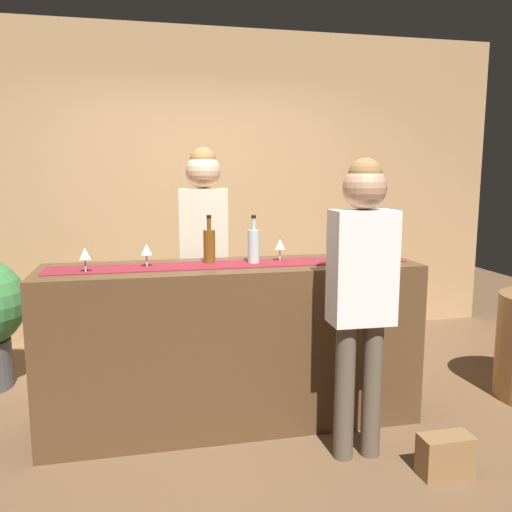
# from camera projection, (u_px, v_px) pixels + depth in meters

# --- Properties ---
(ground_plane) EXTENTS (10.00, 10.00, 0.00)m
(ground_plane) POSITION_uv_depth(u_px,v_px,m) (233.00, 420.00, 3.39)
(ground_plane) COLOR brown
(back_wall) EXTENTS (6.00, 0.12, 2.90)m
(back_wall) POSITION_uv_depth(u_px,v_px,m) (198.00, 187.00, 5.00)
(back_wall) COLOR tan
(back_wall) RESTS_ON ground
(bar_counter) EXTENTS (2.32, 0.60, 1.02)m
(bar_counter) POSITION_uv_depth(u_px,v_px,m) (233.00, 344.00, 3.31)
(bar_counter) COLOR #543821
(bar_counter) RESTS_ON ground
(counter_runner_cloth) EXTENTS (2.21, 0.28, 0.01)m
(counter_runner_cloth) POSITION_uv_depth(u_px,v_px,m) (232.00, 264.00, 3.23)
(counter_runner_cloth) COLOR maroon
(counter_runner_cloth) RESTS_ON bar_counter
(wine_bottle_green) EXTENTS (0.07, 0.07, 0.30)m
(wine_bottle_green) POSITION_uv_depth(u_px,v_px,m) (362.00, 241.00, 3.50)
(wine_bottle_green) COLOR #194723
(wine_bottle_green) RESTS_ON bar_counter
(wine_bottle_amber) EXTENTS (0.07, 0.07, 0.30)m
(wine_bottle_amber) POSITION_uv_depth(u_px,v_px,m) (209.00, 245.00, 3.27)
(wine_bottle_amber) COLOR brown
(wine_bottle_amber) RESTS_ON bar_counter
(wine_bottle_clear) EXTENTS (0.07, 0.07, 0.30)m
(wine_bottle_clear) POSITION_uv_depth(u_px,v_px,m) (254.00, 246.00, 3.26)
(wine_bottle_clear) COLOR #B2C6C1
(wine_bottle_clear) RESTS_ON bar_counter
(wine_glass_near_customer) EXTENTS (0.07, 0.07, 0.14)m
(wine_glass_near_customer) POSITION_uv_depth(u_px,v_px,m) (146.00, 250.00, 3.12)
(wine_glass_near_customer) COLOR silver
(wine_glass_near_customer) RESTS_ON bar_counter
(wine_glass_mid_counter) EXTENTS (0.07, 0.07, 0.14)m
(wine_glass_mid_counter) POSITION_uv_depth(u_px,v_px,m) (280.00, 245.00, 3.34)
(wine_glass_mid_counter) COLOR silver
(wine_glass_mid_counter) RESTS_ON bar_counter
(wine_glass_far_end) EXTENTS (0.07, 0.07, 0.14)m
(wine_glass_far_end) POSITION_uv_depth(u_px,v_px,m) (85.00, 255.00, 2.95)
(wine_glass_far_end) COLOR silver
(wine_glass_far_end) RESTS_ON bar_counter
(bartender) EXTENTS (0.36, 0.25, 1.76)m
(bartender) POSITION_uv_depth(u_px,v_px,m) (204.00, 241.00, 3.76)
(bartender) COLOR #26262B
(bartender) RESTS_ON ground
(customer_sipping) EXTENTS (0.35, 0.23, 1.66)m
(customer_sipping) POSITION_uv_depth(u_px,v_px,m) (362.00, 279.00, 2.81)
(customer_sipping) COLOR brown
(customer_sipping) RESTS_ON ground
(handbag) EXTENTS (0.28, 0.14, 0.22)m
(handbag) POSITION_uv_depth(u_px,v_px,m) (445.00, 455.00, 2.76)
(handbag) COLOR olive
(handbag) RESTS_ON ground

